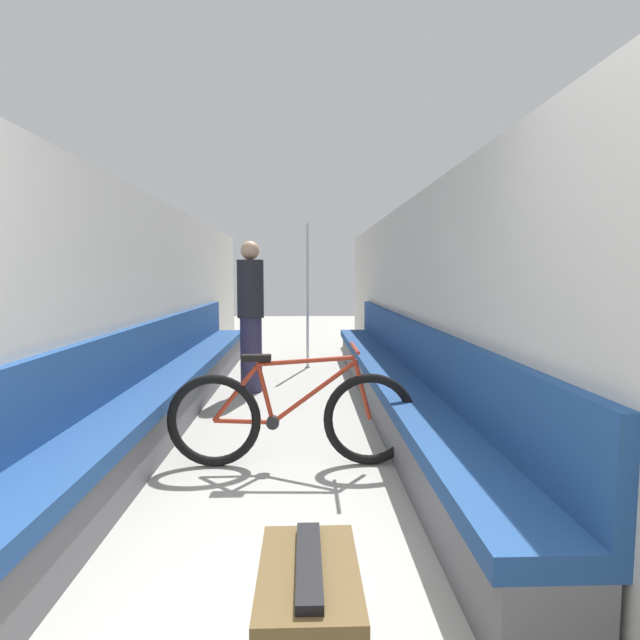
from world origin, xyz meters
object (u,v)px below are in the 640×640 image
object	(u,v)px
passenger_standing	(251,315)
grab_pole_near	(307,298)
bench_seat_row_right	(392,382)
bicycle	(292,417)
bench_seat_row_left	(175,383)

from	to	relation	value
passenger_standing	grab_pole_near	bearing A→B (deg)	152.88
bench_seat_row_right	passenger_standing	bearing A→B (deg)	147.99
bicycle	bench_seat_row_right	bearing A→B (deg)	35.76
bench_seat_row_right	grab_pole_near	world-z (taller)	grab_pole_near
grab_pole_near	bench_seat_row_right	bearing A→B (deg)	-71.39
grab_pole_near	passenger_standing	world-z (taller)	grab_pole_near
bench_seat_row_left	bench_seat_row_right	world-z (taller)	same
bench_seat_row_left	grab_pole_near	xyz separation A→B (m)	(1.29, 2.37, 0.70)
bench_seat_row_left	bench_seat_row_right	size ratio (longest dim) A/B	1.00
bench_seat_row_left	bicycle	size ratio (longest dim) A/B	3.76
bench_seat_row_left	passenger_standing	bearing A→B (deg)	55.17
bicycle	passenger_standing	bearing A→B (deg)	83.72
bench_seat_row_left	bicycle	world-z (taller)	bench_seat_row_left
bench_seat_row_left	bicycle	xyz separation A→B (m)	(1.15, -1.34, 0.05)
bicycle	grab_pole_near	bearing A→B (deg)	68.63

